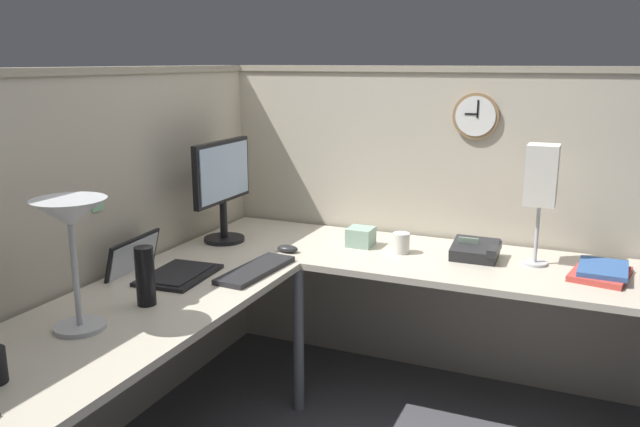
{
  "coord_description": "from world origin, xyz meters",
  "views": [
    {
      "loc": [
        -2.31,
        -1.01,
        1.6
      ],
      "look_at": [
        0.25,
        0.09,
        0.94
      ],
      "focal_mm": 35.97,
      "sensor_mm": 36.0,
      "label": 1
    }
  ],
  "objects_px": {
    "desk_lamp_dome": "(71,224)",
    "book_stack": "(601,272)",
    "computer_mouse": "(288,249)",
    "tissue_box": "(361,237)",
    "monitor": "(223,183)",
    "keyboard": "(256,270)",
    "wall_clock": "(476,116)",
    "thermos_flask": "(145,276)",
    "office_phone": "(477,251)",
    "laptop": "(159,269)",
    "coffee_mug": "(401,243)",
    "desk_lamp_paper": "(541,179)"
  },
  "relations": [
    {
      "from": "laptop",
      "to": "desk_lamp_dome",
      "type": "bearing_deg",
      "value": -169.31
    },
    {
      "from": "coffee_mug",
      "to": "desk_lamp_paper",
      "type": "bearing_deg",
      "value": -83.45
    },
    {
      "from": "computer_mouse",
      "to": "desk_lamp_dome",
      "type": "distance_m",
      "value": 1.15
    },
    {
      "from": "book_stack",
      "to": "coffee_mug",
      "type": "bearing_deg",
      "value": 90.31
    },
    {
      "from": "monitor",
      "to": "tissue_box",
      "type": "relative_size",
      "value": 4.17
    },
    {
      "from": "laptop",
      "to": "coffee_mug",
      "type": "bearing_deg",
      "value": -50.23
    },
    {
      "from": "thermos_flask",
      "to": "office_phone",
      "type": "distance_m",
      "value": 1.46
    },
    {
      "from": "desk_lamp_dome",
      "to": "tissue_box",
      "type": "distance_m",
      "value": 1.44
    },
    {
      "from": "desk_lamp_dome",
      "to": "laptop",
      "type": "bearing_deg",
      "value": 10.69
    },
    {
      "from": "thermos_flask",
      "to": "computer_mouse",
      "type": "bearing_deg",
      "value": -12.82
    },
    {
      "from": "desk_lamp_dome",
      "to": "computer_mouse",
      "type": "bearing_deg",
      "value": -12.97
    },
    {
      "from": "coffee_mug",
      "to": "wall_clock",
      "type": "distance_m",
      "value": 0.71
    },
    {
      "from": "monitor",
      "to": "keyboard",
      "type": "distance_m",
      "value": 0.6
    },
    {
      "from": "thermos_flask",
      "to": "office_phone",
      "type": "relative_size",
      "value": 1.07
    },
    {
      "from": "desk_lamp_paper",
      "to": "desk_lamp_dome",
      "type": "bearing_deg",
      "value": 135.15
    },
    {
      "from": "desk_lamp_dome",
      "to": "desk_lamp_paper",
      "type": "relative_size",
      "value": 0.84
    },
    {
      "from": "thermos_flask",
      "to": "keyboard",
      "type": "bearing_deg",
      "value": -21.45
    },
    {
      "from": "desk_lamp_paper",
      "to": "laptop",
      "type": "bearing_deg",
      "value": 118.24
    },
    {
      "from": "keyboard",
      "to": "wall_clock",
      "type": "bearing_deg",
      "value": -36.45
    },
    {
      "from": "tissue_box",
      "to": "monitor",
      "type": "bearing_deg",
      "value": 106.26
    },
    {
      "from": "monitor",
      "to": "laptop",
      "type": "bearing_deg",
      "value": -178.09
    },
    {
      "from": "monitor",
      "to": "computer_mouse",
      "type": "relative_size",
      "value": 4.81
    },
    {
      "from": "thermos_flask",
      "to": "book_stack",
      "type": "height_order",
      "value": "thermos_flask"
    },
    {
      "from": "book_stack",
      "to": "desk_lamp_dome",
      "type": "bearing_deg",
      "value": 128.53
    },
    {
      "from": "monitor",
      "to": "wall_clock",
      "type": "height_order",
      "value": "wall_clock"
    },
    {
      "from": "keyboard",
      "to": "office_phone",
      "type": "bearing_deg",
      "value": -51.76
    },
    {
      "from": "keyboard",
      "to": "office_phone",
      "type": "distance_m",
      "value": 1.0
    },
    {
      "from": "tissue_box",
      "to": "desk_lamp_dome",
      "type": "bearing_deg",
      "value": 158.1
    },
    {
      "from": "laptop",
      "to": "wall_clock",
      "type": "distance_m",
      "value": 1.63
    },
    {
      "from": "computer_mouse",
      "to": "office_phone",
      "type": "height_order",
      "value": "office_phone"
    },
    {
      "from": "desk_lamp_dome",
      "to": "monitor",
      "type": "bearing_deg",
      "value": 6.39
    },
    {
      "from": "computer_mouse",
      "to": "tissue_box",
      "type": "distance_m",
      "value": 0.37
    },
    {
      "from": "keyboard",
      "to": "book_stack",
      "type": "relative_size",
      "value": 1.37
    },
    {
      "from": "computer_mouse",
      "to": "desk_lamp_dome",
      "type": "bearing_deg",
      "value": 167.03
    },
    {
      "from": "wall_clock",
      "to": "keyboard",
      "type": "bearing_deg",
      "value": 139.56
    },
    {
      "from": "book_stack",
      "to": "wall_clock",
      "type": "height_order",
      "value": "wall_clock"
    },
    {
      "from": "desk_lamp_dome",
      "to": "thermos_flask",
      "type": "height_order",
      "value": "desk_lamp_dome"
    },
    {
      "from": "desk_lamp_dome",
      "to": "book_stack",
      "type": "xyz_separation_m",
      "value": [
        1.27,
        -1.6,
        -0.34
      ]
    },
    {
      "from": "keyboard",
      "to": "book_stack",
      "type": "xyz_separation_m",
      "value": [
        0.52,
        -1.34,
        0.01
      ]
    },
    {
      "from": "laptop",
      "to": "desk_lamp_paper",
      "type": "height_order",
      "value": "desk_lamp_paper"
    },
    {
      "from": "keyboard",
      "to": "coffee_mug",
      "type": "bearing_deg",
      "value": -39.11
    },
    {
      "from": "desk_lamp_paper",
      "to": "computer_mouse",
      "type": "bearing_deg",
      "value": 103.8
    },
    {
      "from": "office_phone",
      "to": "tissue_box",
      "type": "height_order",
      "value": "office_phone"
    },
    {
      "from": "desk_lamp_dome",
      "to": "tissue_box",
      "type": "height_order",
      "value": "desk_lamp_dome"
    },
    {
      "from": "keyboard",
      "to": "book_stack",
      "type": "bearing_deg",
      "value": -64.77
    },
    {
      "from": "keyboard",
      "to": "thermos_flask",
      "type": "xyz_separation_m",
      "value": [
        -0.48,
        0.19,
        0.1
      ]
    },
    {
      "from": "book_stack",
      "to": "laptop",
      "type": "bearing_deg",
      "value": 112.54
    },
    {
      "from": "book_stack",
      "to": "tissue_box",
      "type": "relative_size",
      "value": 2.61
    },
    {
      "from": "desk_lamp_dome",
      "to": "coffee_mug",
      "type": "xyz_separation_m",
      "value": [
        1.27,
        -0.74,
        -0.32
      ]
    },
    {
      "from": "keyboard",
      "to": "coffee_mug",
      "type": "distance_m",
      "value": 0.71
    }
  ]
}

